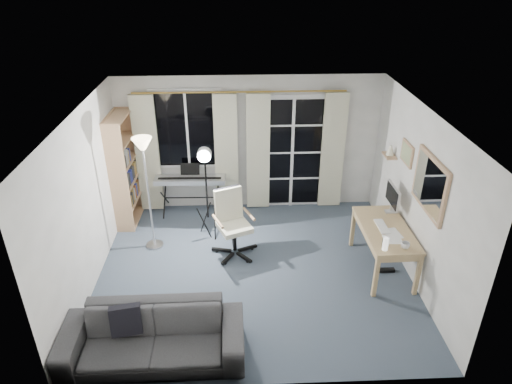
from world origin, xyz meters
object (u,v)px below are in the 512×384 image
bookshelf (123,173)px  sofa (151,330)px  studio_light (205,166)px  office_chair (231,216)px  monitor (393,197)px  torchiere_lamp (144,161)px  mug (405,245)px  desk (385,233)px  keyboard_piano (190,180)px

bookshelf → sofa: (0.91, -3.11, -0.50)m
studio_light → office_chair: 0.87m
office_chair → sofa: office_chair is taller
studio_light → sofa: 2.67m
monitor → sofa: size_ratio=0.24×
torchiere_lamp → mug: size_ratio=16.18×
office_chair → desk: bearing=-36.8°
office_chair → mug: size_ratio=9.14×
keyboard_piano → studio_light: studio_light is taller
bookshelf → mug: (4.10, -2.07, -0.15)m
bookshelf → office_chair: size_ratio=1.83×
bookshelf → desk: bearing=-19.4°
monitor → sofa: (-3.29, -1.99, -0.55)m
bookshelf → keyboard_piano: (1.09, 0.13, -0.23)m
keyboard_piano → mug: 3.74m
keyboard_piano → office_chair: 1.35m
sofa → keyboard_piano: bearing=86.2°
monitor → sofa: 3.89m
keyboard_piano → sofa: size_ratio=0.59×
mug → desk: bearing=101.3°
office_chair → desk: 2.27m
sofa → torchiere_lamp: bearing=98.0°
bookshelf → office_chair: bearing=-27.4°
keyboard_piano → monitor: (3.11, -1.25, 0.29)m
bookshelf → keyboard_piano: size_ratio=1.55×
studio_light → mug: studio_light is taller
keyboard_piano → torchiere_lamp: bearing=-116.5°
keyboard_piano → desk: keyboard_piano is taller
sofa → bookshelf: bearing=105.7°
office_chair → mug: office_chair is taller
bookshelf → desk: bookshelf is taller
studio_light → monitor: size_ratio=3.25×
torchiere_lamp → sofa: torchiere_lamp is taller
office_chair → desk: (2.20, -0.56, -0.00)m
keyboard_piano → sofa: bearing=-91.6°
bookshelf → monitor: (4.20, -1.12, 0.05)m
keyboard_piano → studio_light: 1.06m
office_chair → monitor: (2.40, -0.11, 0.34)m
mug → sofa: same height
mug → sofa: (-3.19, -1.04, -0.34)m
office_chair → desk: office_chair is taller
bookshelf → torchiere_lamp: bearing=-54.3°
bookshelf → mug: 4.60m
torchiere_lamp → studio_light: size_ratio=1.13×
desk → bookshelf: bearing=157.4°
bookshelf → keyboard_piano: bearing=9.0°
bookshelf → desk: size_ratio=1.46×
bookshelf → mug: bookshelf is taller
sofa → mug: bearing=17.4°
bookshelf → office_chair: 2.09m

